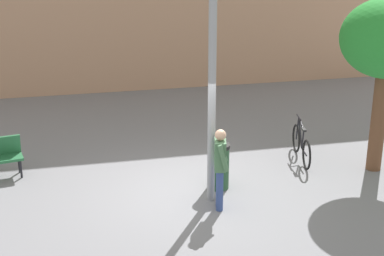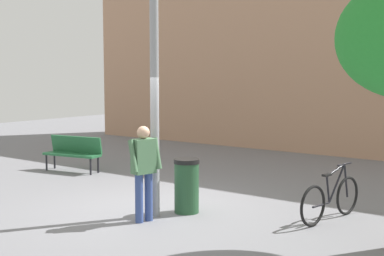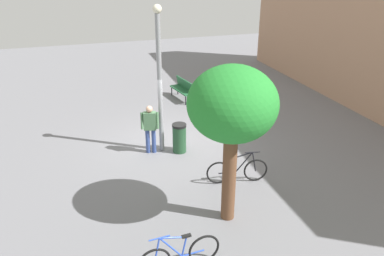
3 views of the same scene
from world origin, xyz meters
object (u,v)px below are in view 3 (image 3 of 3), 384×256
lamppost (159,75)px  plaza_tree (232,107)px  park_bench (183,88)px  bicycle_blue (179,255)px  person_by_lamppost (150,126)px  bicycle_black (237,171)px  trash_bin (179,138)px

lamppost → plaza_tree: 4.17m
park_bench → bicycle_blue: (10.06, -3.05, -0.16)m
person_by_lamppost → bicycle_black: size_ratio=0.93×
bicycle_blue → trash_bin: (-5.13, 1.47, 0.12)m
lamppost → trash_bin: lamppost is taller
trash_bin → plaza_tree: bearing=2.7°
plaza_tree → bicycle_black: bearing=148.0°
lamppost → plaza_tree: size_ratio=1.21×
lamppost → bicycle_black: 3.85m
bicycle_black → trash_bin: (-2.36, -1.08, 0.12)m
person_by_lamppost → bicycle_blue: person_by_lamppost is taller
person_by_lamppost → park_bench: person_by_lamppost is taller
bicycle_blue → plaza_tree: bearing=129.2°
lamppost → bicycle_black: bearing=31.1°
plaza_tree → park_bench: bearing=170.8°
lamppost → person_by_lamppost: size_ratio=2.86×
park_bench → trash_bin: 5.18m
person_by_lamppost → bicycle_black: 3.32m
lamppost → park_bench: bearing=155.4°
trash_bin → bicycle_blue: bearing=-16.0°
park_bench → bicycle_black: 7.31m
person_by_lamppost → trash_bin: (0.23, 0.93, -0.46)m
person_by_lamppost → park_bench: 5.35m
plaza_tree → bicycle_black: size_ratio=2.20×
trash_bin → lamppost: bearing=-119.9°
person_by_lamppost → bicycle_black: person_by_lamppost is taller
lamppost → plaza_tree: lamppost is taller
park_bench → bicycle_black: bicycle_black is taller
lamppost → bicycle_blue: lamppost is taller
person_by_lamppost → trash_bin: 1.06m
lamppost → trash_bin: (0.31, 0.53, -2.14)m
bicycle_black → trash_bin: size_ratio=1.79×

